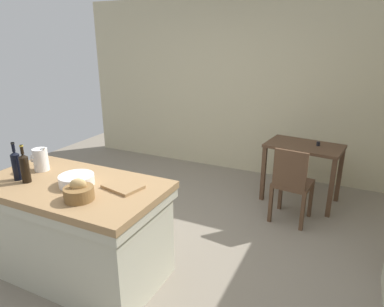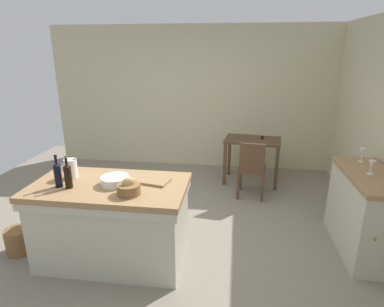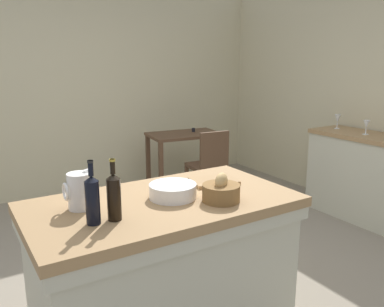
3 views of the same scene
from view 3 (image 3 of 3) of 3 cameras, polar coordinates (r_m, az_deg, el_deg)
The scene contains 14 objects.
ground_plane at distance 3.34m, azimuth -1.32°, elevation -16.91°, with size 6.76×6.76×0.00m, color gray.
wall_back at distance 5.31m, azimuth -16.02°, elevation 8.70°, with size 5.32×0.12×2.60m, color beige.
island_table at distance 2.53m, azimuth -4.02°, elevation -15.22°, with size 1.57×0.86×0.88m.
side_cabinet at distance 4.65m, azimuth 23.24°, elevation -2.99°, with size 0.52×1.15×0.92m.
writing_desk at distance 5.13m, azimuth -1.09°, elevation 1.54°, with size 0.96×0.67×0.81m.
wooden_chair at distance 4.65m, azimuth 2.48°, elevation -1.61°, with size 0.44×0.44×0.89m.
pitcher at distance 2.27m, azimuth -15.83°, elevation -5.13°, with size 0.17×0.13×0.25m.
wash_bowl at distance 2.38m, azimuth -2.76°, elevation -5.36°, with size 0.28×0.28×0.09m, color white.
bread_basket at distance 2.32m, azimuth 4.19°, elevation -5.40°, with size 0.22×0.22×0.17m.
cutting_board at distance 2.67m, azimuth 3.15°, elevation -3.96°, with size 0.29×0.21×0.02m, color #99754C.
wine_bottle_dark at distance 2.07m, azimuth -11.12°, elevation -5.94°, with size 0.07×0.07×0.32m.
wine_bottle_amber at distance 2.04m, azimuth -14.06°, elevation -6.29°, with size 0.07×0.07×0.33m.
wine_glass_left at distance 4.52m, azimuth 23.69°, elevation 3.80°, with size 0.07×0.07×0.15m.
wine_glass_middle at distance 4.78m, azimuth 20.12°, elevation 4.68°, with size 0.07×0.07×0.16m.
Camera 3 is at (-1.46, -2.49, 1.68)m, focal length 37.26 mm.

